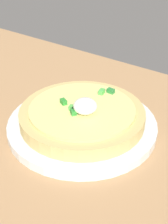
{
  "coord_description": "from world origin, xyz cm",
  "views": [
    {
      "loc": [
        -26.03,
        28.62,
        34.05
      ],
      "look_at": [
        -0.4,
        -6.32,
        6.07
      ],
      "focal_mm": 49.94,
      "sensor_mm": 36.0,
      "label": 1
    }
  ],
  "objects": [
    {
      "name": "pizza",
      "position": [
        -0.42,
        -6.3,
        5.45
      ],
      "size": [
        20.99,
        20.99,
        5.15
      ],
      "color": "tan",
      "rests_on": "plate"
    },
    {
      "name": "dining_table",
      "position": [
        0.0,
        0.0,
        1.27
      ],
      "size": [
        107.56,
        69.66,
        2.54
      ],
      "primitive_type": "cube",
      "color": "#A97E54",
      "rests_on": "ground"
    },
    {
      "name": "plate",
      "position": [
        -0.4,
        -6.32,
        3.3
      ],
      "size": [
        25.3,
        25.3,
        1.53
      ],
      "primitive_type": "cylinder",
      "color": "silver",
      "rests_on": "dining_table"
    }
  ]
}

